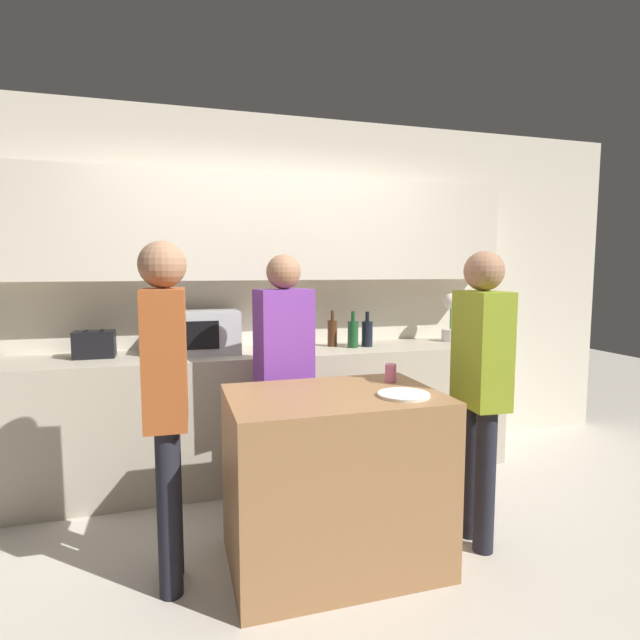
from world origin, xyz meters
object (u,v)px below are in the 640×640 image
person_center (166,386)px  person_right (481,374)px  potted_plant (451,317)px  toaster (94,344)px  cup_0 (391,373)px  person_left (284,361)px  bottle_2 (367,333)px  plate_on_island (404,395)px  microwave (201,332)px  bottle_0 (332,333)px  bottle_1 (353,334)px

person_center → person_right: person_center is taller
potted_plant → toaster: bearing=-180.0°
cup_0 → person_left: bearing=136.5°
bottle_2 → cup_0: bearing=-104.7°
bottle_2 → plate_on_island: (-0.34, -1.33, -0.13)m
microwave → person_right: bearing=-43.0°
toaster → cup_0: (1.67, -1.09, -0.07)m
bottle_0 → bottle_1: size_ratio=1.00×
toaster → bottle_1: (1.82, -0.08, 0.02)m
bottle_1 → person_left: size_ratio=0.17×
bottle_1 → person_center: person_center is taller
person_right → bottle_0: bearing=22.0°
bottle_0 → cup_0: bearing=-90.9°
cup_0 → bottle_2: bearing=75.3°
bottle_1 → plate_on_island: size_ratio=1.06×
potted_plant → bottle_2: potted_plant is taller
potted_plant → cup_0: (-1.03, -1.09, -0.18)m
potted_plant → bottle_1: (-0.89, -0.08, -0.09)m
toaster → bottle_0: 1.69m
bottle_2 → person_right: 1.25m
bottle_1 → person_right: size_ratio=0.17×
person_left → person_center: 0.92m
bottle_1 → bottle_2: 0.12m
bottle_0 → person_center: bearing=-134.6°
toaster → bottle_0: size_ratio=0.94×
bottle_0 → plate_on_island: bearing=-93.5°
microwave → cup_0: (0.97, -1.09, -0.13)m
bottle_0 → cup_0: 1.12m
potted_plant → bottle_0: bearing=178.8°
toaster → person_right: bearing=-31.9°
plate_on_island → person_right: bearing=10.3°
toaster → potted_plant: bearing=0.0°
plate_on_island → bottle_2: bearing=75.7°
potted_plant → person_left: (-1.54, -0.61, -0.17)m
person_center → bottle_2: bearing=130.1°
bottle_1 → person_right: bearing=-76.9°
person_right → plate_on_island: bearing=104.9°
cup_0 → person_right: person_right is taller
bottle_2 → plate_on_island: size_ratio=1.04×
bottle_1 → potted_plant: bearing=5.3°
bottle_2 → bottle_1: bearing=-172.7°
microwave → person_left: (0.46, -0.61, -0.13)m
microwave → person_center: 1.24m
toaster → bottle_0: (1.69, 0.02, 0.02)m
potted_plant → person_center: (-2.23, -1.21, -0.15)m
bottle_1 → bottle_2: (0.12, 0.02, -0.00)m
person_right → person_left: bearing=58.0°
potted_plant → person_left: person_left is taller
microwave → bottle_0: (0.99, 0.02, -0.04)m
plate_on_island → person_left: 0.90m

